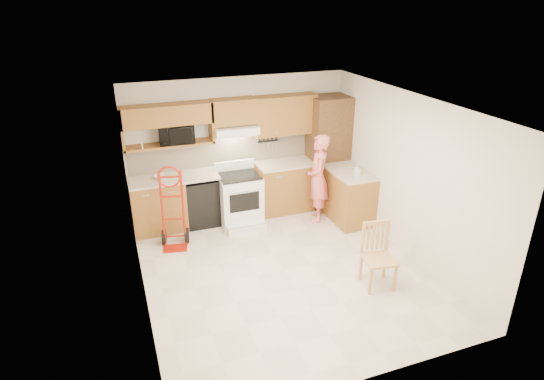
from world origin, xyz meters
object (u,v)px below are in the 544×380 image
microwave (176,134)px  person (318,178)px  hand_truck (172,211)px  range (240,196)px  dining_chair (379,257)px

microwave → person: 2.56m
microwave → person: size_ratio=0.36×
hand_truck → range: bearing=29.9°
hand_truck → person: bearing=13.9°
hand_truck → dining_chair: hand_truck is taller
range → microwave: bearing=156.2°
microwave → range: (0.96, -0.42, -1.11)m
person → hand_truck: (-2.58, -0.09, -0.17)m
microwave → dining_chair: bearing=-49.1°
person → dining_chair: (-0.09, -2.17, -0.33)m
range → hand_truck: bearing=-162.2°
microwave → range: 1.53m
microwave → dining_chair: size_ratio=0.62×
person → dining_chair: bearing=19.5°
range → person: size_ratio=0.67×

